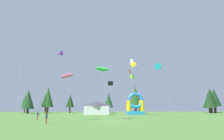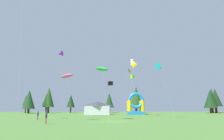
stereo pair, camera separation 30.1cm
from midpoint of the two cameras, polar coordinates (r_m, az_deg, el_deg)
The scene contains 24 objects.
ground_plane at distance 39.65m, azimuth 0.64°, elevation -13.45°, with size 120.00×120.00×0.00m, color #548438.
kite_green_parafoil at distance 42.26m, azimuth -2.55°, elevation 0.27°, with size 3.28×3.00×10.65m.
kite_purple_delta at distance 58.46m, azimuth -13.47°, elevation 4.25°, with size 1.87×3.79×17.10m.
kite_white_box at distance 63.19m, azimuth 5.50°, elevation 2.29°, with size 4.47×2.00×16.16m.
kite_orange_diamond at distance 41.02m, azimuth 4.71°, elevation -0.50°, with size 3.35×1.38×9.64m.
kite_teal_delta at distance 50.01m, azimuth 12.64°, elevation 0.69°, with size 3.53×3.37×12.31m.
kite_pink_parafoil at distance 41.58m, azimuth -11.64°, elevation -1.55°, with size 3.00×2.57×8.93m.
kite_black_box at distance 44.26m, azimuth -0.23°, elevation -3.57°, with size 2.10×1.25×7.70m.
kite_lime_box at distance 54.91m, azimuth 5.57°, elevation -1.80°, with size 2.51×2.55×10.47m.
kite_yellow_diamond at distance 57.67m, azimuth 5.90°, elevation 1.42°, with size 2.23×2.58×14.28m.
person_midfield at distance 45.33m, azimuth -18.86°, elevation -11.16°, with size 0.30×0.30×1.71m.
person_left_edge at distance 35.71m, azimuth -16.81°, elevation -11.79°, with size 0.41×0.41×1.80m.
inflatable_orange_dome at distance 68.73m, azimuth 6.44°, elevation -9.56°, with size 5.17×3.97×6.84m.
festival_tent at distance 68.58m, azimuth -3.84°, elevation -10.02°, with size 7.70×3.99×4.03m.
tree_row_0 at distance 89.96m, azimuth -21.75°, elevation -7.48°, with size 2.65×2.65×6.87m.
tree_row_1 at distance 84.93m, azimuth -21.01°, elevation -7.25°, with size 4.43×4.43×8.54m.
tree_row_2 at distance 84.72m, azimuth -16.86°, elevation -7.54°, with size 3.23×3.23×7.31m.
tree_row_3 at distance 84.99m, azimuth -16.30°, elevation -6.91°, with size 4.15×4.15×9.66m.
tree_row_4 at distance 84.54m, azimuth -10.75°, elevation -8.05°, with size 3.14×3.14×7.01m.
tree_row_5 at distance 85.13m, azimuth -0.66°, elevation -8.01°, with size 3.70×3.70×7.73m.
tree_row_6 at distance 81.35m, azimuth 6.51°, elevation -7.03°, with size 4.65×4.65×9.86m.
tree_row_7 at distance 90.48m, azimuth 24.65°, elevation -7.03°, with size 4.96×4.96×8.57m.
tree_row_8 at distance 91.98m, azimuth 24.96°, elevation -6.60°, with size 4.50×4.50×9.34m.
tree_row_9 at distance 95.61m, azimuth 25.77°, elevation -6.60°, with size 5.00×5.00×9.46m.
Camera 2 is at (-2.05, -39.49, 2.82)m, focal length 34.52 mm.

